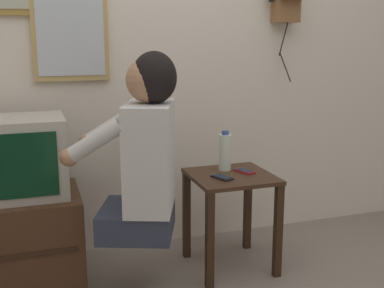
# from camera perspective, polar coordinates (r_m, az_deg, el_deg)

# --- Properties ---
(wall_back) EXTENTS (6.80, 0.05, 2.55)m
(wall_back) POSITION_cam_1_polar(r_m,az_deg,el_deg) (2.96, -4.53, 11.99)
(wall_back) COLOR beige
(wall_back) RESTS_ON ground_plane
(side_table) EXTENTS (0.45, 0.44, 0.55)m
(side_table) POSITION_cam_1_polar(r_m,az_deg,el_deg) (2.74, 4.62, -6.27)
(side_table) COLOR #382316
(side_table) RESTS_ON ground_plane
(person) EXTENTS (0.60, 0.54, 0.91)m
(person) POSITION_cam_1_polar(r_m,az_deg,el_deg) (2.37, -5.61, -0.71)
(person) COLOR #2D3347
(person) RESTS_ON ground_plane
(tv_stand) EXTENTS (0.70, 0.50, 0.50)m
(tv_stand) POSITION_cam_1_polar(r_m,az_deg,el_deg) (2.74, -20.44, -10.82)
(tv_stand) COLOR #422819
(tv_stand) RESTS_ON ground_plane
(television) EXTENTS (0.57, 0.39, 0.41)m
(television) POSITION_cam_1_polar(r_m,az_deg,el_deg) (2.61, -20.99, -1.55)
(television) COLOR #ADA89E
(television) RESTS_ON tv_stand
(wall_mirror) EXTENTS (0.42, 0.03, 0.61)m
(wall_mirror) POSITION_cam_1_polar(r_m,az_deg,el_deg) (2.84, -14.27, 13.44)
(wall_mirror) COLOR tan
(cell_phone_held) EXTENTS (0.10, 0.14, 0.01)m
(cell_phone_held) POSITION_cam_1_polar(r_m,az_deg,el_deg) (2.62, 3.56, -3.97)
(cell_phone_held) COLOR black
(cell_phone_held) RESTS_ON side_table
(cell_phone_spare) EXTENTS (0.10, 0.14, 0.01)m
(cell_phone_spare) POSITION_cam_1_polar(r_m,az_deg,el_deg) (2.75, 6.21, -3.21)
(cell_phone_spare) COLOR maroon
(cell_phone_spare) RESTS_ON side_table
(water_bottle) EXTENTS (0.07, 0.07, 0.23)m
(water_bottle) POSITION_cam_1_polar(r_m,az_deg,el_deg) (2.76, 3.93, -0.93)
(water_bottle) COLOR silver
(water_bottle) RESTS_ON side_table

